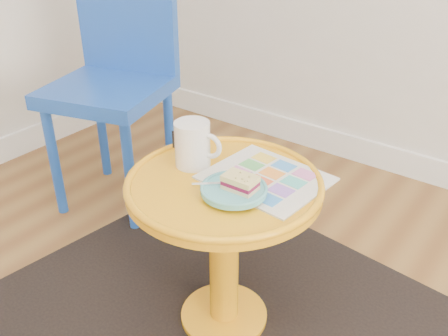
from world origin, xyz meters
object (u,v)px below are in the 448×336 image
Objects in this scene: side_table at (224,225)px; plate at (234,190)px; mug at (193,143)px; newspaper at (266,178)px; chair at (116,70)px.

side_table is 3.12× the size of plate.
side_table is 0.17m from plate.
side_table is 0.24m from mug.
mug is (-0.20, -0.05, 0.06)m from newspaper.
chair reaches higher than side_table.
plate is at bearing -94.19° from newspaper.
mug is at bearing -42.71° from chair.
chair is at bearing 154.98° from plate.
newspaper is at bearing 5.63° from mug.
side_table is at bearing -40.54° from chair.
plate is at bearing -28.62° from mug.
mug is 0.20m from plate.
newspaper is 1.79× the size of plate.
chair is at bearing 155.73° from side_table.
chair is at bearing 167.29° from newspaper.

